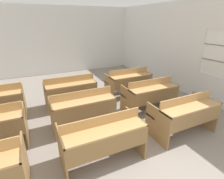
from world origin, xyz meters
TOP-DOWN VIEW (x-y plane):
  - wall_back at (0.00, 7.24)m, footprint 7.25×0.06m
  - wall_right_with_window at (3.60, 3.69)m, footprint 0.06×7.21m
  - bench_front_center at (-0.09, 1.36)m, footprint 1.34×0.71m
  - bench_front_right at (1.72, 1.36)m, footprint 1.34×0.71m
  - bench_second_center at (-0.08, 2.51)m, footprint 1.34×0.71m
  - bench_second_right at (1.73, 2.50)m, footprint 1.34×0.71m
  - bench_third_center at (-0.08, 3.65)m, footprint 1.34×0.71m
  - bench_third_right at (1.75, 3.64)m, footprint 1.34×0.71m

SIDE VIEW (x-z plane):
  - bench_front_center at x=-0.09m, z-range 0.04..0.91m
  - bench_front_right at x=1.72m, z-range 0.04..0.91m
  - bench_second_center at x=-0.08m, z-range 0.04..0.91m
  - bench_second_right at x=1.73m, z-range 0.04..0.91m
  - bench_third_center at x=-0.08m, z-range 0.04..0.91m
  - bench_third_right at x=1.75m, z-range 0.04..0.91m
  - wall_right_with_window at x=3.60m, z-range 0.00..2.85m
  - wall_back at x=0.00m, z-range 0.00..2.85m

